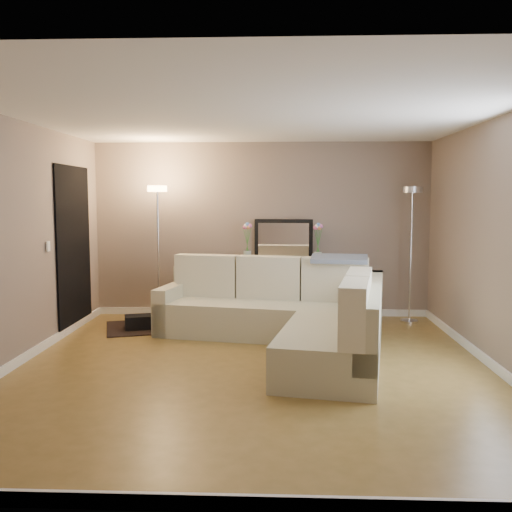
{
  "coord_description": "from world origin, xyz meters",
  "views": [
    {
      "loc": [
        0.28,
        -5.79,
        1.77
      ],
      "look_at": [
        0.0,
        0.8,
        1.1
      ],
      "focal_mm": 40.0,
      "sensor_mm": 36.0,
      "label": 1
    }
  ],
  "objects_px": {
    "console_table": "(277,290)",
    "floor_lamp_lit": "(158,226)",
    "sectional_sofa": "(292,315)",
    "floor_lamp_unlit": "(412,227)"
  },
  "relations": [
    {
      "from": "console_table",
      "to": "floor_lamp_lit",
      "type": "height_order",
      "value": "floor_lamp_lit"
    },
    {
      "from": "sectional_sofa",
      "to": "floor_lamp_unlit",
      "type": "xyz_separation_m",
      "value": [
        1.71,
        1.34,
        0.99
      ]
    },
    {
      "from": "floor_lamp_unlit",
      "to": "floor_lamp_lit",
      "type": "bearing_deg",
      "value": -178.68
    },
    {
      "from": "sectional_sofa",
      "to": "floor_lamp_lit",
      "type": "relative_size",
      "value": 1.65
    },
    {
      "from": "sectional_sofa",
      "to": "floor_lamp_lit",
      "type": "height_order",
      "value": "floor_lamp_lit"
    },
    {
      "from": "sectional_sofa",
      "to": "floor_lamp_lit",
      "type": "distance_m",
      "value": 2.48
    },
    {
      "from": "console_table",
      "to": "floor_lamp_unlit",
      "type": "distance_m",
      "value": 2.13
    },
    {
      "from": "sectional_sofa",
      "to": "floor_lamp_lit",
      "type": "bearing_deg",
      "value": 146.4
    },
    {
      "from": "sectional_sofa",
      "to": "floor_lamp_unlit",
      "type": "height_order",
      "value": "floor_lamp_unlit"
    },
    {
      "from": "floor_lamp_unlit",
      "to": "console_table",
      "type": "bearing_deg",
      "value": 174.32
    }
  ]
}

